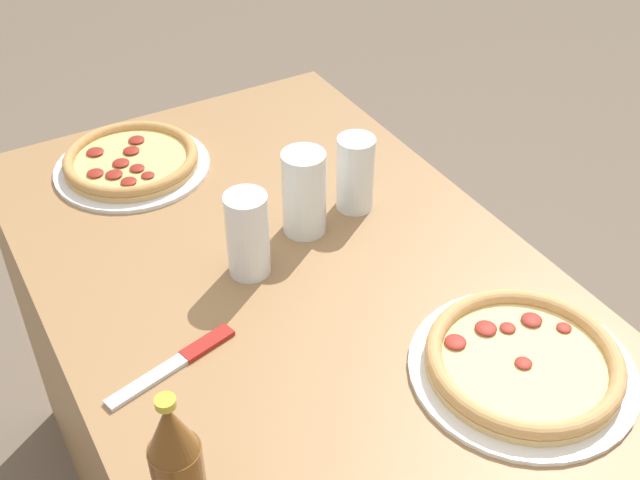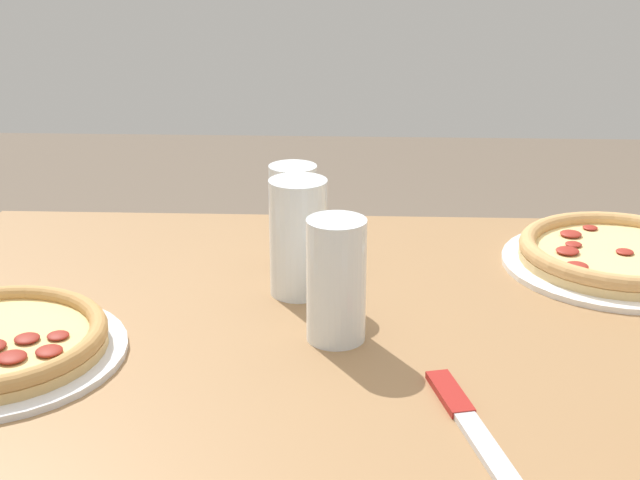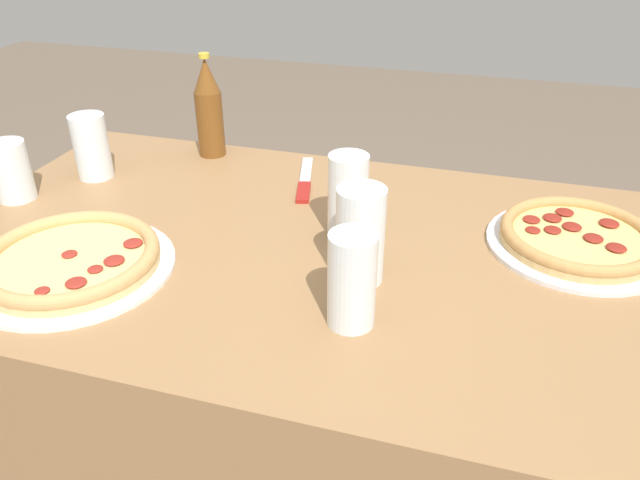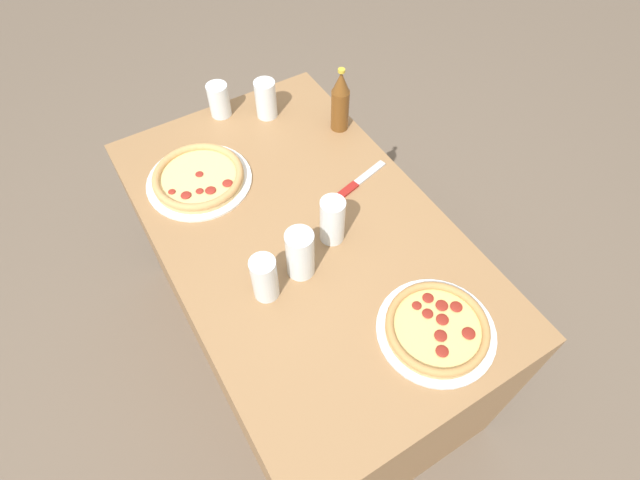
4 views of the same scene
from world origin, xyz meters
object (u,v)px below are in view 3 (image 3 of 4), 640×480
at_px(pizza_pepperoni, 71,260).
at_px(glass_water, 360,240).
at_px(glass_red_wine, 348,198).
at_px(pizza_salami, 577,238).
at_px(glass_mango_juice, 352,283).
at_px(glass_orange_juice, 92,150).
at_px(knife, 305,181).
at_px(beer_bottle, 209,109).
at_px(glass_iced_tea, 12,173).

bearing_deg(pizza_pepperoni, glass_water, -166.49).
xyz_separation_m(glass_red_wine, glass_water, (-0.05, 0.13, -0.00)).
relative_size(pizza_salami, glass_red_wine, 2.01).
xyz_separation_m(glass_red_wine, glass_mango_juice, (-0.07, 0.24, -0.00)).
bearing_deg(glass_mango_juice, glass_orange_juice, -27.69).
bearing_deg(glass_orange_juice, pizza_salami, 178.58).
relative_size(glass_mango_juice, knife, 0.66).
xyz_separation_m(glass_orange_juice, beer_bottle, (-0.18, -0.18, 0.05)).
bearing_deg(beer_bottle, glass_water, 137.39).
xyz_separation_m(pizza_salami, glass_water, (0.33, 0.20, 0.05)).
height_order(glass_water, beer_bottle, beer_bottle).
height_order(pizza_salami, glass_iced_tea, glass_iced_tea).
relative_size(glass_red_wine, glass_water, 0.96).
height_order(pizza_pepperoni, glass_water, glass_water).
xyz_separation_m(glass_iced_tea, glass_orange_juice, (-0.09, -0.13, 0.01)).
bearing_deg(glass_orange_juice, glass_mango_juice, 152.31).
relative_size(glass_iced_tea, glass_red_wine, 0.78).
bearing_deg(pizza_salami, glass_red_wine, 9.63).
distance_m(glass_red_wine, beer_bottle, 0.47).
distance_m(pizza_pepperoni, beer_bottle, 0.51).
height_order(pizza_salami, beer_bottle, beer_bottle).
relative_size(glass_iced_tea, glass_orange_juice, 0.87).
relative_size(glass_water, beer_bottle, 0.68).
distance_m(pizza_pepperoni, knife, 0.49).
height_order(pizza_salami, glass_red_wine, glass_red_wine).
xyz_separation_m(pizza_pepperoni, glass_iced_tea, (0.26, -0.19, 0.03)).
height_order(glass_iced_tea, glass_mango_juice, glass_mango_juice).
bearing_deg(pizza_pepperoni, knife, -121.54).
bearing_deg(glass_mango_juice, glass_red_wine, -74.58).
bearing_deg(pizza_salami, glass_mango_juice, 44.13).
relative_size(glass_iced_tea, knife, 0.55).
height_order(pizza_salami, pizza_pepperoni, pizza_pepperoni).
xyz_separation_m(pizza_pepperoni, glass_water, (-0.45, -0.11, 0.05)).
height_order(glass_mango_juice, beer_bottle, beer_bottle).
bearing_deg(knife, beer_bottle, -19.47).
xyz_separation_m(glass_water, beer_bottle, (0.43, -0.40, 0.04)).
distance_m(pizza_salami, glass_iced_tea, 1.05).
bearing_deg(pizza_pepperoni, glass_red_wine, -148.75).
distance_m(glass_water, glass_mango_juice, 0.11).
height_order(pizza_salami, glass_mango_juice, glass_mango_juice).
relative_size(pizza_salami, glass_orange_juice, 2.25).
bearing_deg(beer_bottle, glass_red_wine, 144.92).
distance_m(glass_water, beer_bottle, 0.59).
xyz_separation_m(glass_red_wine, beer_bottle, (0.38, -0.27, 0.04)).
relative_size(glass_orange_juice, knife, 0.62).
xyz_separation_m(pizza_pepperoni, knife, (-0.26, -0.42, -0.02)).
distance_m(glass_mango_juice, beer_bottle, 0.68).
bearing_deg(pizza_salami, glass_orange_juice, -1.42).
bearing_deg(glass_iced_tea, pizza_pepperoni, 143.51).
distance_m(pizza_salami, beer_bottle, 0.80).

